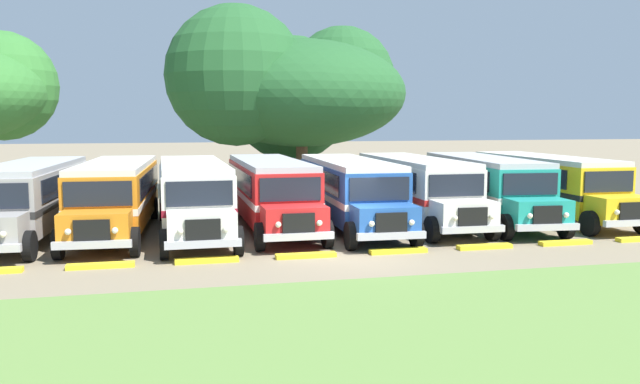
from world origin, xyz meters
The scene contains 17 objects.
ground_plane centered at (0.00, 0.00, 0.00)m, with size 220.00×220.00×0.00m, color #84755B.
foreground_grass_strip centered at (0.00, -8.23, 0.00)m, with size 80.00×10.02×0.01m, color olive.
parked_bus_slot_0 centered at (-11.18, 6.28, 1.58)m, with size 3.25×10.92×2.82m.
parked_bus_slot_1 centered at (-7.99, 6.23, 1.58)m, with size 3.16×10.91×2.82m.
parked_bus_slot_2 centered at (-4.99, 5.56, 1.58)m, with size 2.81×10.86×2.82m.
parked_bus_slot_3 centered at (-1.77, 6.14, 1.58)m, with size 2.75×10.85×2.82m.
parked_bus_slot_4 centered at (1.51, 5.56, 1.58)m, with size 2.96×10.88×2.82m.
parked_bus_slot_5 centered at (4.67, 6.10, 1.58)m, with size 2.83×10.86×2.82m.
parked_bus_slot_6 centered at (7.93, 5.89, 1.58)m, with size 3.50×10.96×2.82m.
parked_bus_slot_7 centered at (11.15, 6.05, 1.58)m, with size 2.74×10.85×2.82m.
curb_wheelstop_1 centered at (-8.00, -0.14, 0.07)m, with size 2.00×0.36×0.15m, color yellow.
curb_wheelstop_2 centered at (-4.80, -0.14, 0.07)m, with size 2.00×0.36×0.15m, color yellow.
curb_wheelstop_3 centered at (-1.60, -0.14, 0.07)m, with size 2.00×0.36×0.15m, color yellow.
curb_wheelstop_4 centered at (1.60, -0.14, 0.07)m, with size 2.00×0.36×0.15m, color yellow.
curb_wheelstop_5 centered at (4.80, -0.14, 0.07)m, with size 2.00×0.36×0.15m, color yellow.
curb_wheelstop_6 centered at (8.00, -0.14, 0.07)m, with size 2.00×0.36×0.15m, color yellow.
broad_shade_tree centered at (1.63, 19.66, 6.40)m, with size 14.75×13.87×11.16m.
Camera 1 is at (-5.85, -20.26, 4.49)m, focal length 35.90 mm.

